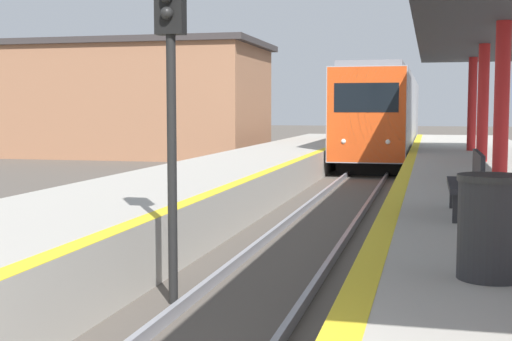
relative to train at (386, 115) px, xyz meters
name	(u,v)px	position (x,y,z in m)	size (l,w,h in m)	color
train	(386,115)	(0.00, 0.00, 0.00)	(2.84, 23.82, 4.24)	black
signal_near	(171,66)	(-0.95, -28.76, 0.87)	(0.36, 0.31, 4.32)	black
station_canopy	(504,22)	(3.69, -21.18, 2.15)	(3.74, 27.77, 3.59)	red
trash_bin	(491,227)	(2.76, -30.55, -0.72)	(0.61, 0.61, 0.95)	#262628
bench	(469,182)	(2.77, -26.61, -0.70)	(0.44, 1.84, 0.92)	#28282D
station_building	(134,99)	(-12.99, -2.17, 0.81)	(13.85, 7.93, 5.90)	#9E6B4C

